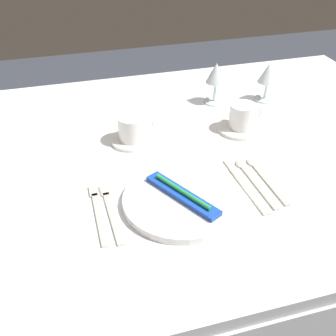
{
  "coord_description": "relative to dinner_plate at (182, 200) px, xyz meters",
  "views": [
    {
      "loc": [
        -0.22,
        -0.94,
        1.36
      ],
      "look_at": [
        0.02,
        -0.11,
        0.76
      ],
      "focal_mm": 44.72,
      "sensor_mm": 36.0,
      "label": 1
    }
  ],
  "objects": [
    {
      "name": "coffee_cup_right",
      "position": [
        -0.05,
        0.31,
        0.04
      ],
      "size": [
        0.11,
        0.08,
        0.07
      ],
      "color": "white",
      "rests_on": "saucer_right"
    },
    {
      "name": "wine_glass_left",
      "position": [
        0.26,
        0.48,
        0.09
      ],
      "size": [
        0.07,
        0.07,
        0.14
      ],
      "color": "silver",
      "rests_on": "dining_table"
    },
    {
      "name": "wine_glass_centre",
      "position": [
        0.44,
        0.45,
        0.08
      ],
      "size": [
        0.07,
        0.07,
        0.13
      ],
      "color": "silver",
      "rests_on": "dining_table"
    },
    {
      "name": "saucer_right",
      "position": [
        -0.05,
        0.31,
        -0.0
      ],
      "size": [
        0.13,
        0.13,
        0.01
      ],
      "primitive_type": "cylinder",
      "color": "white",
      "rests_on": "dining_table"
    },
    {
      "name": "dinner_plate",
      "position": [
        0.0,
        0.0,
        0.0
      ],
      "size": [
        0.28,
        0.28,
        0.02
      ],
      "primitive_type": "cylinder",
      "color": "white",
      "rests_on": "dining_table"
    },
    {
      "name": "fork_outer",
      "position": [
        -0.17,
        0.02,
        -0.01
      ],
      "size": [
        0.02,
        0.21,
        0.0
      ],
      "color": "beige",
      "rests_on": "dining_table"
    },
    {
      "name": "dinner_knife",
      "position": [
        0.17,
        0.01,
        -0.01
      ],
      "size": [
        0.02,
        0.23,
        0.0
      ],
      "color": "beige",
      "rests_on": "dining_table"
    },
    {
      "name": "ground_plane",
      "position": [
        -0.02,
        0.23,
        -0.75
      ],
      "size": [
        6.0,
        6.0,
        0.0
      ],
      "primitive_type": "plane",
      "color": "#383D47"
    },
    {
      "name": "saucer_left",
      "position": [
        0.27,
        0.28,
        -0.0
      ],
      "size": [
        0.14,
        0.14,
        0.01
      ],
      "primitive_type": "cylinder",
      "color": "white",
      "rests_on": "dining_table"
    },
    {
      "name": "dining_table",
      "position": [
        -0.02,
        0.23,
        -0.09
      ],
      "size": [
        1.8,
        1.11,
        0.74
      ],
      "color": "white",
      "rests_on": "ground"
    },
    {
      "name": "coffee_cup_left",
      "position": [
        0.28,
        0.28,
        0.04
      ],
      "size": [
        0.1,
        0.08,
        0.07
      ],
      "color": "white",
      "rests_on": "saucer_left"
    },
    {
      "name": "spoon_dessert",
      "position": [
        0.23,
        0.05,
        -0.01
      ],
      "size": [
        0.03,
        0.21,
        0.01
      ],
      "color": "beige",
      "rests_on": "dining_table"
    },
    {
      "name": "fork_inner",
      "position": [
        -0.19,
        0.02,
        -0.01
      ],
      "size": [
        0.02,
        0.21,
        0.0
      ],
      "color": "beige",
      "rests_on": "dining_table"
    },
    {
      "name": "spoon_soup",
      "position": [
        0.2,
        0.05,
        -0.01
      ],
      "size": [
        0.03,
        0.21,
        0.01
      ],
      "color": "beige",
      "rests_on": "dining_table"
    },
    {
      "name": "toothbrush_package",
      "position": [
        0.0,
        -0.0,
        0.02
      ],
      "size": [
        0.13,
        0.2,
        0.02
      ],
      "color": "blue",
      "rests_on": "dinner_plate"
    }
  ]
}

